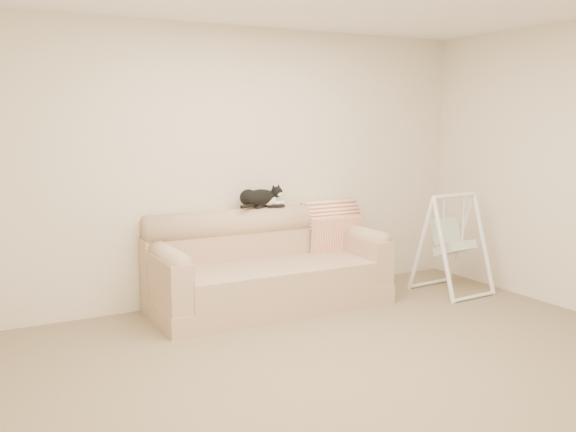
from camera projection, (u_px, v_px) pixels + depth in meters
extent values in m
plane|color=#77654D|center=(355.00, 364.00, 4.61)|extent=(5.00, 5.00, 0.00)
cube|color=beige|center=(240.00, 165.00, 6.15)|extent=(5.00, 0.04, 2.60)
cube|color=tan|center=(270.00, 298.00, 5.97)|extent=(2.20, 0.90, 0.18)
cube|color=tan|center=(276.00, 279.00, 5.84)|extent=(1.80, 0.68, 0.24)
cube|color=tan|center=(255.00, 256.00, 6.21)|extent=(2.20, 0.22, 0.50)
cylinder|color=tan|center=(254.00, 222.00, 6.16)|extent=(2.16, 0.28, 0.28)
cube|color=tan|center=(167.00, 279.00, 5.46)|extent=(0.20, 0.88, 0.42)
cylinder|color=tan|center=(166.00, 255.00, 5.43)|extent=(0.18, 0.84, 0.18)
cube|color=tan|center=(359.00, 256.00, 6.39)|extent=(0.20, 0.88, 0.42)
cylinder|color=tan|center=(359.00, 235.00, 6.35)|extent=(0.18, 0.84, 0.18)
cube|color=black|center=(262.00, 206.00, 6.17)|extent=(0.19, 0.12, 0.02)
cube|color=gray|center=(262.00, 205.00, 6.17)|extent=(0.11, 0.07, 0.01)
cube|color=black|center=(276.00, 206.00, 6.21)|extent=(0.17, 0.06, 0.02)
ellipsoid|color=black|center=(260.00, 197.00, 6.15)|extent=(0.39, 0.24, 0.16)
ellipsoid|color=black|center=(248.00, 197.00, 6.07)|extent=(0.20, 0.19, 0.16)
ellipsoid|color=white|center=(270.00, 200.00, 6.19)|extent=(0.16, 0.12, 0.11)
ellipsoid|color=black|center=(277.00, 192.00, 6.23)|extent=(0.14, 0.14, 0.11)
ellipsoid|color=white|center=(280.00, 194.00, 6.20)|extent=(0.07, 0.06, 0.04)
sphere|color=#BF7272|center=(281.00, 194.00, 6.18)|extent=(0.01, 0.01, 0.01)
cone|color=black|center=(273.00, 187.00, 6.21)|extent=(0.06, 0.07, 0.05)
cone|color=black|center=(278.00, 186.00, 6.25)|extent=(0.05, 0.06, 0.05)
sphere|color=olive|center=(278.00, 192.00, 6.18)|extent=(0.02, 0.02, 0.02)
sphere|color=olive|center=(281.00, 192.00, 6.21)|extent=(0.02, 0.02, 0.02)
ellipsoid|color=white|center=(277.00, 203.00, 6.21)|extent=(0.08, 0.10, 0.03)
ellipsoid|color=white|center=(281.00, 202.00, 6.24)|extent=(0.08, 0.10, 0.03)
cylinder|color=black|center=(248.00, 206.00, 6.00)|extent=(0.19, 0.13, 0.03)
cylinder|color=#C2442F|center=(328.00, 216.00, 6.55)|extent=(0.57, 0.33, 0.33)
cube|color=#C2442F|center=(337.00, 238.00, 6.44)|extent=(0.57, 0.09, 0.42)
cylinder|color=white|center=(443.00, 250.00, 6.17)|extent=(0.07, 0.35, 1.00)
cylinder|color=white|center=(421.00, 245.00, 6.42)|extent=(0.07, 0.35, 1.00)
cylinder|color=white|center=(484.00, 244.00, 6.47)|extent=(0.07, 0.35, 1.00)
cylinder|color=white|center=(461.00, 239.00, 6.73)|extent=(0.07, 0.35, 1.00)
cylinder|color=white|center=(454.00, 196.00, 6.37)|extent=(0.57, 0.09, 0.04)
cylinder|color=white|center=(474.00, 297.00, 6.26)|extent=(0.57, 0.08, 0.04)
cylinder|color=white|center=(429.00, 283.00, 6.77)|extent=(0.57, 0.08, 0.04)
cube|color=white|center=(455.00, 248.00, 6.42)|extent=(0.35, 0.32, 0.19)
cube|color=white|center=(446.00, 231.00, 6.51)|extent=(0.34, 0.17, 0.26)
cylinder|color=white|center=(443.00, 220.00, 6.33)|extent=(0.02, 0.02, 0.47)
cylinder|color=white|center=(463.00, 218.00, 6.48)|extent=(0.02, 0.02, 0.47)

